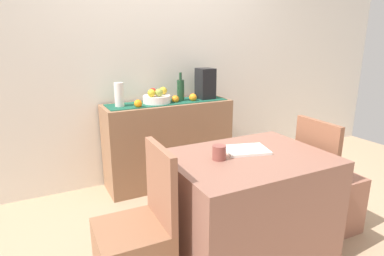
% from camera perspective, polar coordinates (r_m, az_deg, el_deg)
% --- Properties ---
extents(ground_plane, '(6.40, 6.40, 0.02)m').
position_cam_1_polar(ground_plane, '(2.77, 3.51, -16.72)').
color(ground_plane, tan).
rests_on(ground_plane, ground).
extents(room_wall_rear, '(6.40, 0.06, 2.70)m').
position_cam_1_polar(room_wall_rear, '(3.41, -6.45, 13.50)').
color(room_wall_rear, silver).
rests_on(room_wall_rear, ground).
extents(sideboard_console, '(1.28, 0.42, 0.85)m').
position_cam_1_polar(sideboard_console, '(3.34, -4.16, -2.66)').
color(sideboard_console, '#906648').
rests_on(sideboard_console, ground).
extents(table_runner, '(1.20, 0.32, 0.01)m').
position_cam_1_polar(table_runner, '(3.23, -4.31, 4.58)').
color(table_runner, '#18513C').
rests_on(table_runner, sideboard_console).
extents(fruit_bowl, '(0.27, 0.27, 0.07)m').
position_cam_1_polar(fruit_bowl, '(3.18, -6.24, 5.08)').
color(fruit_bowl, white).
rests_on(fruit_bowl, table_runner).
extents(apple_center, '(0.07, 0.07, 0.07)m').
position_cam_1_polar(apple_center, '(3.19, -6.93, 6.40)').
color(apple_center, red).
rests_on(apple_center, fruit_bowl).
extents(apple_right, '(0.08, 0.08, 0.08)m').
position_cam_1_polar(apple_right, '(3.11, -5.84, 6.24)').
color(apple_right, '#93A941').
rests_on(apple_right, fruit_bowl).
extents(apple_front, '(0.08, 0.08, 0.08)m').
position_cam_1_polar(apple_front, '(3.23, -5.09, 6.59)').
color(apple_front, gold).
rests_on(apple_front, fruit_bowl).
extents(apple_left, '(0.07, 0.07, 0.07)m').
position_cam_1_polar(apple_left, '(3.10, -7.19, 6.13)').
color(apple_left, gold).
rests_on(apple_left, fruit_bowl).
extents(wine_bottle, '(0.07, 0.07, 0.29)m').
position_cam_1_polar(wine_bottle, '(3.27, -2.03, 6.71)').
color(wine_bottle, '#1A3D25').
rests_on(wine_bottle, sideboard_console).
extents(coffee_maker, '(0.16, 0.18, 0.32)m').
position_cam_1_polar(coffee_maker, '(3.39, 2.36, 7.80)').
color(coffee_maker, black).
rests_on(coffee_maker, sideboard_console).
extents(ceramic_vase, '(0.08, 0.08, 0.23)m').
position_cam_1_polar(ceramic_vase, '(3.06, -12.73, 5.72)').
color(ceramic_vase, silver).
rests_on(ceramic_vase, sideboard_console).
extents(orange_loose_far, '(0.07, 0.07, 0.07)m').
position_cam_1_polar(orange_loose_far, '(3.20, -2.96, 5.13)').
color(orange_loose_far, orange).
rests_on(orange_loose_far, sideboard_console).
extents(orange_loose_mid, '(0.08, 0.08, 0.08)m').
position_cam_1_polar(orange_loose_mid, '(3.28, 0.17, 5.43)').
color(orange_loose_mid, orange).
rests_on(orange_loose_mid, sideboard_console).
extents(orange_loose_end, '(0.07, 0.07, 0.07)m').
position_cam_1_polar(orange_loose_end, '(3.01, -9.48, 4.26)').
color(orange_loose_end, orange).
rests_on(orange_loose_end, sideboard_console).
extents(dining_table, '(1.02, 0.76, 0.74)m').
position_cam_1_polar(dining_table, '(2.27, 9.61, -13.65)').
color(dining_table, '#905F4E').
rests_on(dining_table, ground).
extents(open_book, '(0.33, 0.28, 0.02)m').
position_cam_1_polar(open_book, '(2.19, 9.53, -3.83)').
color(open_book, white).
rests_on(open_book, dining_table).
extents(coffee_cup, '(0.09, 0.09, 0.09)m').
position_cam_1_polar(coffee_cup, '(2.01, 4.81, -4.33)').
color(coffee_cup, brown).
rests_on(coffee_cup, dining_table).
extents(chair_near_window, '(0.41, 0.41, 0.90)m').
position_cam_1_polar(chair_near_window, '(2.03, -9.85, -21.13)').
color(chair_near_window, '#956345').
rests_on(chair_near_window, ground).
extents(chair_by_corner, '(0.41, 0.41, 0.90)m').
position_cam_1_polar(chair_by_corner, '(2.80, 22.63, -11.12)').
color(chair_by_corner, '#97604C').
rests_on(chair_by_corner, ground).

